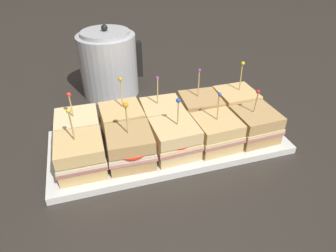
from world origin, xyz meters
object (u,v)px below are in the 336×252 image
object	(u,v)px
serving_platter	(168,142)
sandwich_front_far_right	(255,125)
sandwich_back_far_left	(78,129)
kettle_steel	(109,64)
sandwich_front_left	(130,147)
sandwich_back_left	(122,122)
sandwich_back_right	(200,110)
sandwich_front_far_left	(81,156)
sandwich_back_center	(162,116)
sandwich_front_right	(216,132)
sandwich_back_far_right	(235,104)
sandwich_front_center	(175,139)

from	to	relation	value
serving_platter	sandwich_front_far_right	world-z (taller)	sandwich_front_far_right
sandwich_back_far_left	kettle_steel	world-z (taller)	kettle_steel
sandwich_front_left	sandwich_back_left	world-z (taller)	sandwich_back_left
sandwich_back_right	kettle_steel	bearing A→B (deg)	125.92
sandwich_front_far_left	sandwich_back_center	world-z (taller)	sandwich_front_far_left
sandwich_front_right	sandwich_front_far_right	xyz separation A→B (m)	(0.11, 0.00, 0.00)
kettle_steel	sandwich_back_center	bearing A→B (deg)	-71.01
sandwich_front_right	sandwich_back_far_left	xyz separation A→B (m)	(-0.32, 0.11, 0.00)
sandwich_front_right	serving_platter	bearing A→B (deg)	152.67
serving_platter	sandwich_front_left	bearing A→B (deg)	-152.60
sandwich_back_far_right	kettle_steel	distance (m)	0.43
sandwich_front_far_right	sandwich_back_far_left	xyz separation A→B (m)	(-0.43, 0.11, 0.00)
sandwich_back_center	sandwich_front_far_left	bearing A→B (deg)	-153.68
serving_platter	sandwich_front_far_left	bearing A→B (deg)	-166.21
sandwich_front_left	kettle_steel	bearing A→B (deg)	88.89
sandwich_front_center	sandwich_front_right	xyz separation A→B (m)	(0.11, -0.00, -0.00)
sandwich_front_far_left	kettle_steel	bearing A→B (deg)	73.28
sandwich_front_right	sandwich_back_center	size ratio (longest dim) A/B	0.96
sandwich_back_far_left	sandwich_back_right	xyz separation A→B (m)	(0.32, 0.00, -0.00)
sandwich_front_far_left	sandwich_front_left	xyz separation A→B (m)	(0.11, -0.00, 0.00)
sandwich_back_right	sandwich_back_center	bearing A→B (deg)	179.66
sandwich_back_far_right	kettle_steel	bearing A→B (deg)	137.93
sandwich_back_center	sandwich_back_far_right	distance (m)	0.22
sandwich_front_left	sandwich_back_left	distance (m)	0.11
serving_platter	sandwich_front_right	world-z (taller)	sandwich_front_right
sandwich_front_far_right	sandwich_back_far_left	world-z (taller)	sandwich_back_far_left
sandwich_front_left	sandwich_back_left	size ratio (longest dim) A/B	0.97
sandwich_front_far_right	kettle_steel	distance (m)	0.50
sandwich_front_right	kettle_steel	distance (m)	0.45
sandwich_front_right	kettle_steel	world-z (taller)	kettle_steel
sandwich_front_right	sandwich_front_left	bearing A→B (deg)	-179.95
sandwich_back_center	sandwich_front_left	bearing A→B (deg)	-134.16
sandwich_front_far_left	sandwich_back_far_left	world-z (taller)	sandwich_front_far_left
sandwich_back_far_left	sandwich_back_left	bearing A→B (deg)	1.08
kettle_steel	sandwich_front_far_left	bearing A→B (deg)	-106.72
sandwich_front_far_left	sandwich_front_far_right	world-z (taller)	sandwich_front_far_left
sandwich_front_far_left	sandwich_front_center	xyz separation A→B (m)	(0.22, -0.00, 0.00)
sandwich_front_far_left	sandwich_back_left	world-z (taller)	sandwich_back_left
sandwich_back_left	kettle_steel	size ratio (longest dim) A/B	0.70
sandwich_back_left	sandwich_back_center	distance (m)	0.11
sandwich_back_left	sandwich_back_right	distance (m)	0.21
sandwich_back_left	sandwich_back_far_right	xyz separation A→B (m)	(0.32, 0.00, 0.00)
sandwich_front_left	sandwich_front_right	xyz separation A→B (m)	(0.21, 0.00, -0.00)
sandwich_front_far_right	sandwich_back_center	world-z (taller)	sandwich_back_center
sandwich_front_center	sandwich_back_far_right	bearing A→B (deg)	27.08
sandwich_front_left	sandwich_back_left	bearing A→B (deg)	90.00
sandwich_front_left	sandwich_front_center	world-z (taller)	sandwich_front_left
sandwich_front_right	sandwich_back_left	xyz separation A→B (m)	(-0.21, 0.11, 0.00)
sandwich_front_far_right	sandwich_back_center	bearing A→B (deg)	153.65
kettle_steel	serving_platter	bearing A→B (deg)	-73.68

